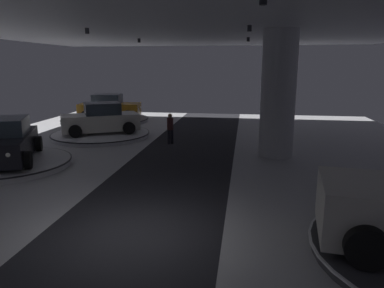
% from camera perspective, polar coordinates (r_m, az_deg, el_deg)
% --- Properties ---
extents(ground, '(24.00, 44.00, 0.06)m').
position_cam_1_polar(ground, '(9.06, -9.68, -14.21)').
color(ground, '#B2B2B7').
extents(column_right, '(1.50, 1.50, 5.50)m').
position_cam_1_polar(column_right, '(16.17, 13.58, 7.69)').
color(column_right, '#ADADB2').
rests_on(column_right, ground).
extents(display_platform_mid_left, '(4.88, 4.88, 0.26)m').
position_cam_1_polar(display_platform_mid_left, '(16.15, -27.24, -2.78)').
color(display_platform_mid_left, '#B7B7BC').
rests_on(display_platform_mid_left, ground).
extents(display_car_mid_left, '(3.46, 4.57, 1.71)m').
position_cam_1_polar(display_car_mid_left, '(15.99, -27.53, 0.29)').
color(display_car_mid_left, black).
rests_on(display_car_mid_left, display_platform_mid_left).
extents(display_platform_deep_left, '(5.39, 5.39, 0.27)m').
position_cam_1_polar(display_platform_deep_left, '(26.29, -12.86, 3.78)').
color(display_platform_deep_left, '#B7B7BC').
rests_on(display_platform_deep_left, ground).
extents(display_car_deep_left, '(4.41, 2.68, 1.71)m').
position_cam_1_polar(display_car_deep_left, '(26.18, -13.02, 5.69)').
color(display_car_deep_left, '#B77519').
rests_on(display_car_deep_left, display_platform_deep_left).
extents(display_platform_far_left, '(5.50, 5.50, 0.23)m').
position_cam_1_polar(display_platform_far_left, '(21.04, -14.30, 1.50)').
color(display_platform_far_left, silver).
rests_on(display_platform_far_left, ground).
extents(display_car_far_left, '(4.54, 3.66, 1.71)m').
position_cam_1_polar(display_car_far_left, '(20.90, -14.34, 3.83)').
color(display_car_far_left, silver).
rests_on(display_car_far_left, display_platform_far_left).
extents(visitor_walking_near, '(0.32, 0.32, 1.59)m').
position_cam_1_polar(visitor_walking_near, '(18.37, -3.50, 2.76)').
color(visitor_walking_near, black).
rests_on(visitor_walking_near, ground).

